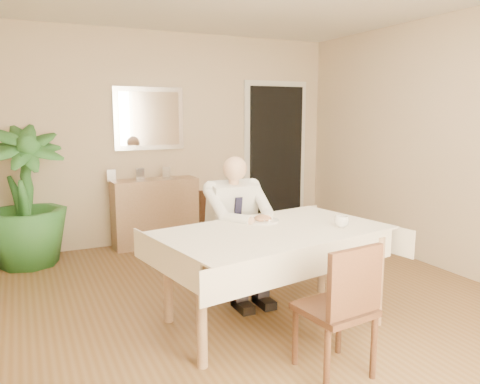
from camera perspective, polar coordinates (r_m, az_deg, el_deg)
name	(u,v)px	position (r m, az deg, el deg)	size (l,w,h in m)	color
room	(259,155)	(3.65, 2.36, 4.59)	(5.00, 5.02, 2.60)	brown
doorway	(276,158)	(6.57, 4.36, 4.19)	(0.96, 0.07, 2.10)	beige
mirror	(149,119)	(5.88, -11.00, 8.77)	(0.86, 0.04, 0.76)	silver
dining_table	(273,240)	(3.57, 4.04, -5.87)	(1.89, 1.31, 0.75)	#997555
chair_far	(226,233)	(4.37, -1.67, -5.05)	(0.48, 0.48, 0.91)	#462617
chair_near	(343,304)	(2.97, 12.40, -13.17)	(0.45, 0.45, 0.86)	#462617
seated_man	(240,221)	(4.07, -0.05, -3.55)	(0.48, 0.72, 1.24)	white
plate	(263,221)	(3.78, 2.82, -3.53)	(0.26, 0.26, 0.02)	white
food	(263,218)	(3.77, 2.82, -3.20)	(0.14, 0.14, 0.06)	#8A5D3F
knife	(271,220)	(3.74, 3.79, -3.40)	(0.01, 0.01, 0.13)	silver
fork	(262,221)	(3.70, 2.71, -3.52)	(0.01, 0.01, 0.13)	silver
coffee_mug	(342,222)	(3.67, 12.27, -3.55)	(0.11, 0.11, 0.09)	white
sideboard	(155,212)	(5.86, -10.28, -2.43)	(1.03, 0.35, 0.82)	#997555
photo_frame_left	(111,175)	(5.70, -15.41, 1.96)	(0.10, 0.02, 0.14)	silver
photo_frame_center	(140,174)	(5.76, -12.07, 2.17)	(0.10, 0.02, 0.14)	silver
photo_frame_right	(166,173)	(5.82, -8.99, 2.34)	(0.10, 0.02, 0.14)	silver
potted_palm	(24,196)	(5.44, -24.79, -0.49)	(0.84, 0.84, 1.50)	#275E25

